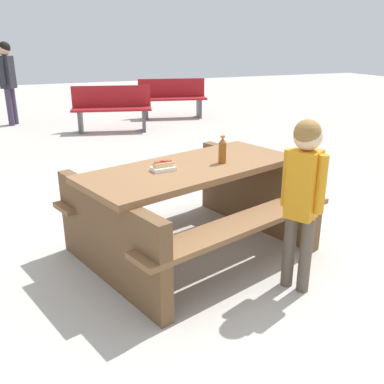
% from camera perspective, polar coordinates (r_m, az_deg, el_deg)
% --- Properties ---
extents(ground_plane, '(30.00, 30.00, 0.00)m').
position_cam_1_polar(ground_plane, '(3.70, 0.00, -7.66)').
color(ground_plane, '#B7B2A8').
rests_on(ground_plane, ground).
extents(picnic_table, '(2.14, 1.87, 0.75)m').
position_cam_1_polar(picnic_table, '(3.52, 0.00, -1.23)').
color(picnic_table, brown).
rests_on(picnic_table, ground).
extents(soda_bottle, '(0.06, 0.06, 0.23)m').
position_cam_1_polar(soda_bottle, '(3.48, 4.08, 5.56)').
color(soda_bottle, brown).
rests_on(soda_bottle, picnic_table).
extents(hotdog_tray, '(0.19, 0.13, 0.08)m').
position_cam_1_polar(hotdog_tray, '(3.29, -3.86, 3.39)').
color(hotdog_tray, white).
rests_on(hotdog_tray, picnic_table).
extents(child_in_coat, '(0.24, 0.27, 1.23)m').
position_cam_1_polar(child_in_coat, '(2.94, 14.64, 0.87)').
color(child_in_coat, brown).
rests_on(child_in_coat, ground).
extents(park_bench_near, '(1.55, 0.76, 0.85)m').
position_cam_1_polar(park_bench_near, '(8.48, -10.65, 11.01)').
color(park_bench_near, maroon).
rests_on(park_bench_near, ground).
extents(park_bench_mid, '(1.55, 0.72, 0.85)m').
position_cam_1_polar(park_bench_mid, '(9.81, -2.64, 12.50)').
color(park_bench_mid, maroon).
rests_on(park_bench_mid, ground).
extents(bystander_adult, '(0.32, 0.37, 1.65)m').
position_cam_1_polar(bystander_adult, '(9.64, -23.47, 14.41)').
color(bystander_adult, '#3F334C').
rests_on(bystander_adult, ground).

